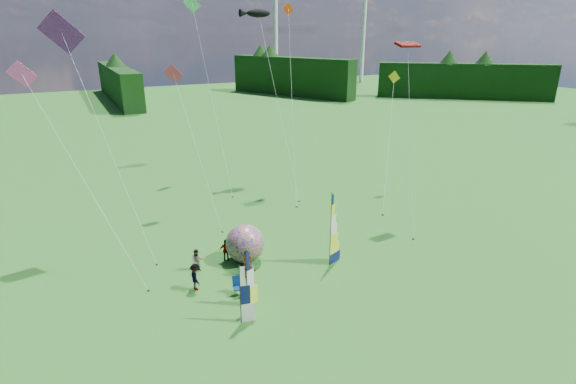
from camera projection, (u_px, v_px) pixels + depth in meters
name	position (u px, v px, depth m)	size (l,w,h in m)	color
ground	(335.00, 300.00, 25.84)	(220.00, 220.00, 0.00)	#337527
treeline_ring	(338.00, 237.00, 24.48)	(210.00, 210.00, 8.00)	black
turbine_left	(364.00, 29.00, 130.21)	(8.00, 1.20, 30.00)	silver
turbine_right	(276.00, 29.00, 125.41)	(8.00, 1.20, 30.00)	silver
feather_banner_main	(331.00, 231.00, 28.83)	(1.34, 0.10, 4.97)	#0D144E
side_banner_left	(247.00, 280.00, 24.66)	(0.94, 0.10, 3.37)	yellow
side_banner_far	(240.00, 296.00, 23.26)	(0.99, 0.10, 3.35)	white
bol_inflatable	(245.00, 243.00, 29.83)	(2.58, 2.58, 2.58)	#0A0F9D
spectator_a	(248.00, 264.00, 28.01)	(0.66, 0.43, 1.80)	#66594C
spectator_b	(197.00, 260.00, 28.72)	(0.74, 0.36, 1.51)	#66594C
spectator_c	(196.00, 277.00, 26.62)	(1.09, 0.40, 1.69)	#66594C
spectator_d	(226.00, 250.00, 30.00)	(0.92, 0.37, 1.56)	#66594C
camp_chair	(239.00, 286.00, 26.16)	(0.66, 0.66, 1.14)	#051F4E
kite_whale	(278.00, 96.00, 42.13)	(3.87, 13.40, 17.69)	black
kite_rainbow_delta	(107.00, 132.00, 29.00)	(7.96, 11.53, 16.84)	red
kite_parafoil	(412.00, 128.00, 33.41)	(6.50, 9.32, 15.59)	#B00400
small_kite_red	(197.00, 143.00, 35.22)	(3.65, 10.06, 12.63)	#E43556
small_kite_orange	(292.00, 100.00, 40.39)	(5.17, 9.86, 17.44)	#F7400C
small_kite_yellow	(389.00, 137.00, 39.75)	(7.81, 8.84, 11.49)	yellow
small_kite_pink	(83.00, 172.00, 26.44)	(7.46, 9.97, 13.54)	#F745AA
small_kite_green	(211.00, 90.00, 42.94)	(3.24, 13.22, 18.56)	#3EB761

